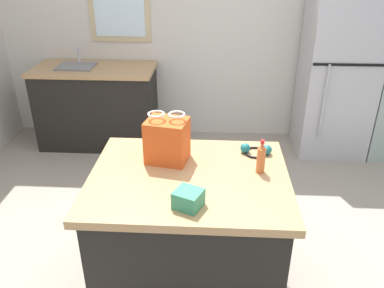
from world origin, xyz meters
TOP-DOWN VIEW (x-y plane):
  - ground at (0.00, 0.00)m, footprint 5.81×5.81m
  - back_wall at (-0.02, 2.33)m, footprint 4.84×0.13m
  - kitchen_island at (-0.04, -0.26)m, footprint 1.16×0.93m
  - refrigerator at (1.40, 1.93)m, footprint 0.72×0.69m
  - sink_counter at (-1.25, 1.94)m, footprint 1.34×0.66m
  - shopping_bag at (-0.19, -0.09)m, footprint 0.28×0.24m
  - small_box at (-0.03, -0.56)m, footprint 0.17×0.17m
  - bottle at (0.37, -0.20)m, footprint 0.05×0.05m
  - ear_defenders at (0.36, 0.03)m, footprint 0.20×0.17m

SIDE VIEW (x-z plane):
  - ground at x=0.00m, z-range 0.00..0.00m
  - kitchen_island at x=-0.04m, z-range 0.00..0.92m
  - sink_counter at x=-1.25m, z-range -0.08..1.02m
  - refrigerator at x=1.40m, z-range 0.00..1.74m
  - ear_defenders at x=0.36m, z-range 0.91..0.98m
  - small_box at x=-0.03m, z-range 0.92..1.01m
  - bottle at x=0.37m, z-range 0.91..1.12m
  - shopping_bag at x=-0.19m, z-range 0.90..1.21m
  - back_wall at x=-0.02m, z-range 0.00..2.77m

